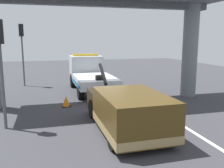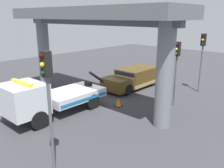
# 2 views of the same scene
# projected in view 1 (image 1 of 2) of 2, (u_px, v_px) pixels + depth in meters

# --- Properties ---
(ground_plane) EXTENTS (60.00, 40.00, 0.10)m
(ground_plane) POSITION_uv_depth(u_px,v_px,m) (102.00, 103.00, 13.79)
(ground_plane) COLOR #38383D
(lane_stripe_west) EXTENTS (2.60, 0.16, 0.01)m
(lane_stripe_west) POSITION_uv_depth(u_px,v_px,m) (204.00, 139.00, 8.70)
(lane_stripe_west) COLOR silver
(lane_stripe_west) RESTS_ON ground
(lane_stripe_mid) EXTENTS (2.60, 0.16, 0.01)m
(lane_stripe_mid) POSITION_uv_depth(u_px,v_px,m) (141.00, 100.00, 14.40)
(lane_stripe_mid) COLOR silver
(lane_stripe_mid) RESTS_ON ground
(lane_stripe_east) EXTENTS (2.60, 0.16, 0.01)m
(lane_stripe_east) POSITION_uv_depth(u_px,v_px,m) (114.00, 83.00, 20.10)
(lane_stripe_east) COLOR silver
(lane_stripe_east) RESTS_ON ground
(tow_truck_white) EXTENTS (7.26, 2.44, 2.46)m
(tow_truck_white) POSITION_uv_depth(u_px,v_px,m) (89.00, 73.00, 17.20)
(tow_truck_white) COLOR silver
(tow_truck_white) RESTS_ON ground
(towed_van_green) EXTENTS (5.21, 2.24, 1.58)m
(towed_van_green) POSITION_uv_depth(u_px,v_px,m) (127.00, 111.00, 9.41)
(towed_van_green) COLOR #4C3814
(towed_van_green) RESTS_ON ground
(overpass_structure) EXTENTS (3.60, 13.31, 6.32)m
(overpass_structure) POSITION_uv_depth(u_px,v_px,m) (100.00, 6.00, 13.10)
(overpass_structure) COLOR slate
(overpass_structure) RESTS_ON ground
(traffic_light_far) EXTENTS (0.39, 0.32, 4.23)m
(traffic_light_far) POSITION_uv_depth(u_px,v_px,m) (0.00, 50.00, 9.22)
(traffic_light_far) COLOR #515456
(traffic_light_far) RESTS_ON ground
(traffic_light_mid) EXTENTS (0.39, 0.32, 4.64)m
(traffic_light_mid) POSITION_uv_depth(u_px,v_px,m) (22.00, 41.00, 18.19)
(traffic_light_mid) COLOR #515456
(traffic_light_mid) RESTS_ON ground
(traffic_cone_orange) EXTENTS (0.47, 0.47, 0.56)m
(traffic_cone_orange) POSITION_uv_depth(u_px,v_px,m) (66.00, 102.00, 12.92)
(traffic_cone_orange) COLOR orange
(traffic_cone_orange) RESTS_ON ground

